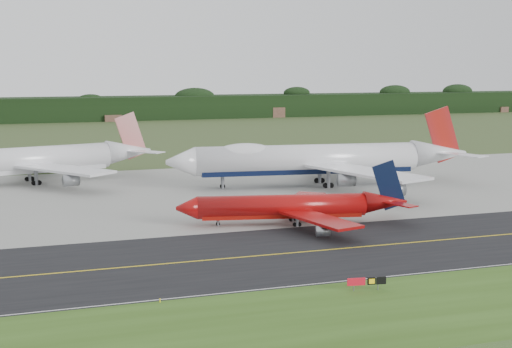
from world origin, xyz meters
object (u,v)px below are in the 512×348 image
at_px(jet_red_737, 295,207).
at_px(taxiway_sign, 367,281).
at_px(jet_star_tail, 31,161).
at_px(jet_ba_747, 318,159).

height_order(jet_red_737, taxiway_sign, jet_red_737).
bearing_deg(taxiway_sign, jet_star_tail, 111.44).
bearing_deg(jet_ba_747, jet_star_tail, 159.08).
distance_m(jet_red_737, jet_star_tail, 75.82).
xyz_separation_m(jet_red_737, taxiway_sign, (-5.14, -38.72, -1.95)).
bearing_deg(jet_red_737, taxiway_sign, -97.57).
distance_m(jet_star_tail, taxiway_sign, 107.63).
xyz_separation_m(jet_red_737, jet_star_tail, (-44.46, 61.37, 2.33)).
bearing_deg(taxiway_sign, jet_red_737, 82.43).
bearing_deg(jet_star_tail, jet_ba_747, -20.92).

